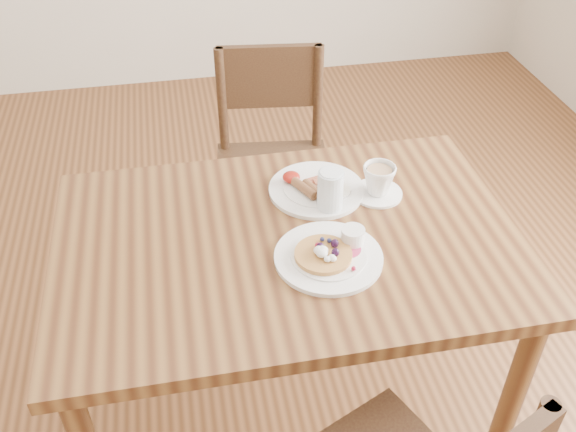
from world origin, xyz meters
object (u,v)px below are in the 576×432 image
object	(u,v)px
pancake_plate	(330,254)
teacup_saucer	(378,182)
chair_far	(273,158)
dining_table	(288,265)
breakfast_plate	(315,188)
water_glass	(330,192)

from	to	relation	value
pancake_plate	teacup_saucer	distance (m)	0.31
chair_far	teacup_saucer	bearing A→B (deg)	114.02
dining_table	chair_far	bearing A→B (deg)	83.42
dining_table	breakfast_plate	bearing A→B (deg)	58.09
pancake_plate	water_glass	xyz separation A→B (m)	(0.04, 0.19, 0.05)
breakfast_plate	pancake_plate	bearing A→B (deg)	-95.29
pancake_plate	teacup_saucer	size ratio (longest dim) A/B	1.93
chair_far	teacup_saucer	size ratio (longest dim) A/B	6.29
dining_table	chair_far	world-z (taller)	chair_far
water_glass	dining_table	bearing A→B (deg)	-145.10
chair_far	water_glass	world-z (taller)	chair_far
dining_table	chair_far	distance (m)	0.78
pancake_plate	teacup_saucer	bearing A→B (deg)	50.37
chair_far	breakfast_plate	size ratio (longest dim) A/B	3.26
breakfast_plate	teacup_saucer	distance (m)	0.18
chair_far	water_glass	size ratio (longest dim) A/B	7.24
pancake_plate	chair_far	bearing A→B (deg)	89.95
chair_far	breakfast_plate	xyz separation A→B (m)	(0.03, -0.58, 0.27)
dining_table	pancake_plate	bearing A→B (deg)	-48.39
pancake_plate	water_glass	world-z (taller)	water_glass
water_glass	teacup_saucer	bearing A→B (deg)	16.37
dining_table	breakfast_plate	world-z (taller)	breakfast_plate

